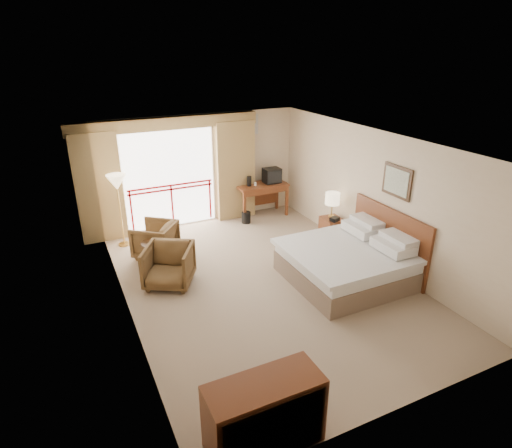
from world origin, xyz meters
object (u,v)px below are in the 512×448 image
desk (260,190)px  armchair_far (157,255)px  armchair_near (170,284)px  dresser (265,414)px  table_lamp (332,199)px  side_table (155,250)px  bed (348,262)px  floor_lamp (117,185)px  wastebasket (246,217)px  nightstand (331,230)px  tv (272,176)px

desk → armchair_far: size_ratio=1.61×
armchair_near → dresser: size_ratio=0.66×
table_lamp → side_table: size_ratio=1.02×
bed → armchair_near: (-3.13, 1.30, -0.38)m
floor_lamp → wastebasket: bearing=-0.4°
nightstand → bed: bearing=-111.2°
bed → floor_lamp: bearing=136.3°
tv → side_table: tv is taller
table_lamp → wastebasket: table_lamp is taller
table_lamp → armchair_far: (-3.78, 1.03, -1.04)m
armchair_near → floor_lamp: floor_lamp is taller
armchair_far → side_table: 0.65m
nightstand → side_table: size_ratio=1.07×
bed → dresser: 4.05m
bed → nightstand: size_ratio=3.57×
tv → dresser: (-3.39, -6.33, -0.62)m
desk → armchair_near: (-3.13, -2.48, -0.68)m
armchair_near → side_table: side_table is taller
nightstand → armchair_far: bearing=167.3°
floor_lamp → tv: bearing=3.9°
desk → tv: size_ratio=3.11×
floor_lamp → dresser: floor_lamp is taller
table_lamp → floor_lamp: floor_lamp is taller
bed → side_table: 3.84m
desk → tv: tv is taller
armchair_near → dresser: 3.94m
wastebasket → armchair_near: (-2.55, -2.13, -0.14)m
desk → side_table: bearing=-151.4°
nightstand → armchair_far: 3.94m
table_lamp → dresser: table_lamp is taller
bed → tv: bearing=85.5°
armchair_near → tv: bearing=65.2°
floor_lamp → armchair_near: bearing=-77.4°
side_table → floor_lamp: floor_lamp is taller
armchair_far → dresser: (-0.01, -5.22, 0.44)m
armchair_near → table_lamp: bearing=34.2°
bed → wastebasket: size_ratio=7.34×
armchair_near → floor_lamp: (-0.48, 2.15, 1.42)m
table_lamp → floor_lamp: bearing=156.5°
wastebasket → side_table: side_table is taller
desk → dresser: dresser is taller
bed → armchair_far: size_ratio=2.58×
armchair_near → wastebasket: bearing=69.9°
nightstand → dresser: bearing=-129.2°
desk → wastebasket: 0.86m
nightstand → armchair_near: 3.85m
nightstand → desk: (-0.70, 2.25, 0.38)m
bed → floor_lamp: (-3.61, 3.45, 1.04)m
side_table → dresser: bearing=-88.5°
wastebasket → tv: bearing=18.1°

